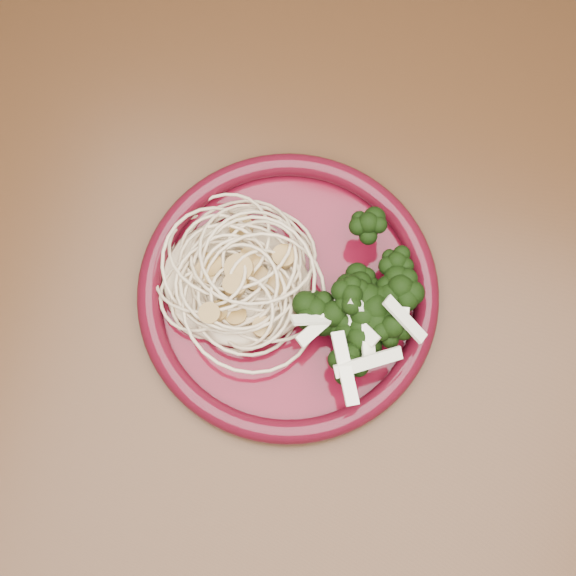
# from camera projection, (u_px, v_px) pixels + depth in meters

# --- Properties ---
(dining_table) EXTENTS (1.20, 0.80, 0.75)m
(dining_table) POSITION_uv_depth(u_px,v_px,m) (367.00, 431.00, 0.68)
(dining_table) COLOR #472814
(dining_table) RESTS_ON ground
(dinner_plate) EXTENTS (0.26, 0.26, 0.02)m
(dinner_plate) POSITION_uv_depth(u_px,v_px,m) (288.00, 292.00, 0.61)
(dinner_plate) COLOR #4F0815
(dinner_plate) RESTS_ON dining_table
(spaghetti_pile) EXTENTS (0.13, 0.11, 0.03)m
(spaghetti_pile) POSITION_uv_depth(u_px,v_px,m) (236.00, 280.00, 0.60)
(spaghetti_pile) COLOR beige
(spaghetti_pile) RESTS_ON dinner_plate
(scallop_cluster) EXTENTS (0.12, 0.12, 0.03)m
(scallop_cluster) POSITION_uv_depth(u_px,v_px,m) (233.00, 267.00, 0.57)
(scallop_cluster) COLOR #A37D39
(scallop_cluster) RESTS_ON spaghetti_pile
(broccoli_pile) EXTENTS (0.09, 0.13, 0.04)m
(broccoli_pile) POSITION_uv_depth(u_px,v_px,m) (353.00, 297.00, 0.59)
(broccoli_pile) COLOR black
(broccoli_pile) RESTS_ON dinner_plate
(onion_garnish) EXTENTS (0.06, 0.08, 0.05)m
(onion_garnish) POSITION_uv_depth(u_px,v_px,m) (356.00, 286.00, 0.56)
(onion_garnish) COLOR white
(onion_garnish) RESTS_ON broccoli_pile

